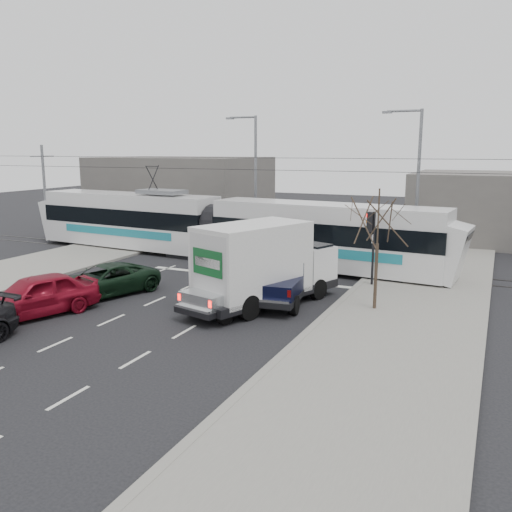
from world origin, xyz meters
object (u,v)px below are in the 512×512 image
at_px(street_lamp_near, 415,176).
at_px(bare_tree, 378,222).
at_px(navy_pickup, 286,277).
at_px(silver_pickup, 242,286).
at_px(box_truck, 263,265).
at_px(street_lamp_far, 253,172).
at_px(traffic_signal, 371,232).
at_px(red_car, 36,295).
at_px(green_car, 105,280).
at_px(tram, 217,227).

bearing_deg(street_lamp_near, bare_tree, -88.58).
bearing_deg(bare_tree, navy_pickup, 179.35).
bearing_deg(silver_pickup, box_truck, 68.52).
height_order(street_lamp_far, box_truck, street_lamp_far).
bearing_deg(traffic_signal, bare_tree, -74.24).
xyz_separation_m(box_truck, navy_pickup, (0.63, 1.06, -0.72)).
relative_size(street_lamp_far, red_car, 1.78).
height_order(traffic_signal, street_lamp_near, street_lamp_near).
bearing_deg(red_car, silver_pickup, 51.87).
distance_m(bare_tree, box_truck, 5.16).
relative_size(traffic_signal, navy_pickup, 0.67).
height_order(traffic_signal, street_lamp_far, street_lamp_far).
relative_size(street_lamp_far, box_truck, 1.17).
distance_m(street_lamp_far, box_truck, 16.51).
xyz_separation_m(street_lamp_near, navy_pickup, (-3.74, -11.45, -4.04)).
relative_size(navy_pickup, green_car, 1.05).
bearing_deg(street_lamp_near, silver_pickup, -110.40).
xyz_separation_m(silver_pickup, navy_pickup, (1.23, 1.90, 0.08)).
distance_m(street_lamp_near, box_truck, 13.66).
bearing_deg(green_car, red_car, -77.86).
distance_m(traffic_signal, navy_pickup, 5.17).
distance_m(tram, silver_pickup, 10.91).
height_order(bare_tree, navy_pickup, bare_tree).
bearing_deg(red_car, traffic_signal, 62.54).
bearing_deg(street_lamp_near, box_truck, -109.23).
distance_m(street_lamp_near, street_lamp_far, 11.67).
height_order(tram, navy_pickup, tram).
bearing_deg(street_lamp_far, green_car, -90.82).
height_order(silver_pickup, box_truck, box_truck).
xyz_separation_m(green_car, red_car, (-0.44, -3.72, 0.15)).
xyz_separation_m(traffic_signal, silver_pickup, (-4.13, -5.86, -1.75)).
bearing_deg(tram, bare_tree, -27.42).
bearing_deg(green_car, box_truck, 30.72).
xyz_separation_m(bare_tree, tram, (-11.33, 7.15, -1.80)).
distance_m(street_lamp_far, red_car, 20.24).
distance_m(box_truck, green_car, 7.60).
distance_m(tram, green_car, 9.82).
distance_m(bare_tree, traffic_signal, 4.28).
xyz_separation_m(street_lamp_far, tram, (0.46, -6.35, -3.12)).
xyz_separation_m(traffic_signal, red_car, (-11.32, -10.28, -1.88)).
distance_m(box_truck, navy_pickup, 1.42).
relative_size(traffic_signal, tram, 0.13).
xyz_separation_m(street_lamp_far, box_truck, (7.14, -14.51, -3.32)).
xyz_separation_m(bare_tree, box_truck, (-4.65, -1.01, -2.00)).
bearing_deg(navy_pickup, box_truck, -127.71).
bearing_deg(silver_pickup, green_car, -160.02).
distance_m(silver_pickup, box_truck, 1.31).
bearing_deg(silver_pickup, red_car, -134.39).
xyz_separation_m(box_truck, green_car, (-7.36, -1.55, -1.08)).
relative_size(street_lamp_far, tram, 0.33).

